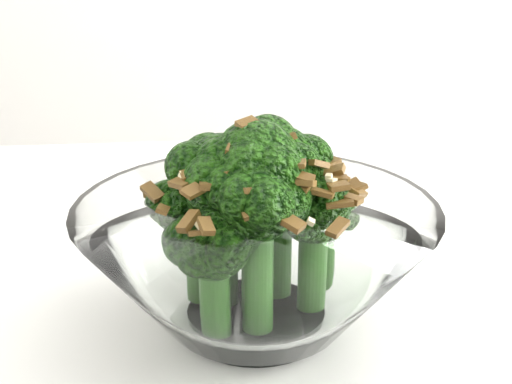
{
  "coord_description": "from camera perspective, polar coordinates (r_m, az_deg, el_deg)",
  "views": [
    {
      "loc": [
        -0.22,
        -0.52,
        1.03
      ],
      "look_at": [
        -0.2,
        -0.07,
        0.85
      ],
      "focal_mm": 50.0,
      "sensor_mm": 36.0,
      "label": 1
    }
  ],
  "objects": [
    {
      "name": "table",
      "position": [
        0.66,
        17.33,
        -11.2
      ],
      "size": [
        1.24,
        0.86,
        0.75
      ],
      "color": "white",
      "rests_on": "ground"
    },
    {
      "name": "broccoli_dish",
      "position": [
        0.5,
        0.0,
        -4.68
      ],
      "size": [
        0.25,
        0.25,
        0.16
      ],
      "color": "white",
      "rests_on": "table"
    }
  ]
}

